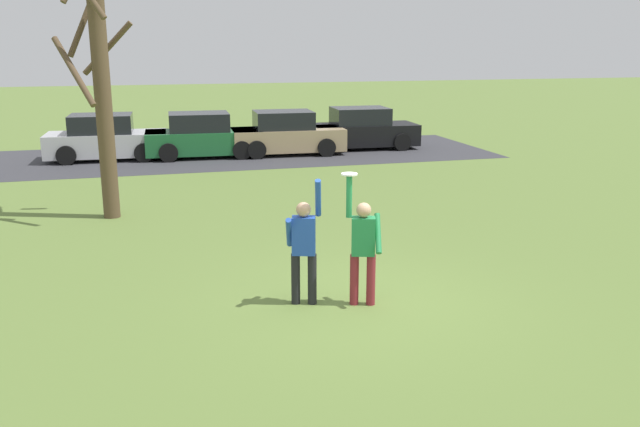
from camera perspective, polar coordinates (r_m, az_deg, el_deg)
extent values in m
plane|color=olive|center=(10.79, 3.39, -7.52)|extent=(120.00, 120.00, 0.00)
cylinder|color=maroon|center=(10.56, 4.35, -5.65)|extent=(0.14, 0.14, 0.82)
cylinder|color=maroon|center=(10.55, 2.93, -5.64)|extent=(0.14, 0.14, 0.82)
cube|color=#238447|center=(10.34, 3.70, -1.94)|extent=(0.41, 0.32, 0.60)
sphere|color=tan|center=(10.23, 3.74, 0.29)|extent=(0.23, 0.23, 0.23)
cylinder|color=#238447|center=(10.33, 4.96, -1.70)|extent=(0.21, 0.48, 0.58)
cylinder|color=#238447|center=(10.17, 2.49, 1.48)|extent=(0.09, 0.09, 0.66)
cylinder|color=black|center=(10.58, -2.08, -5.58)|extent=(0.14, 0.14, 0.82)
cylinder|color=black|center=(10.56, -0.67, -5.60)|extent=(0.14, 0.14, 0.82)
cube|color=#234CB2|center=(10.35, -1.40, -1.89)|extent=(0.41, 0.32, 0.60)
sphere|color=tan|center=(10.24, -1.42, 0.34)|extent=(0.23, 0.23, 0.23)
cylinder|color=#234CB2|center=(10.35, -2.65, -1.62)|extent=(0.21, 0.48, 0.58)
cylinder|color=#234CB2|center=(10.19, -0.16, 1.33)|extent=(0.17, 0.35, 0.65)
cylinder|color=white|center=(10.10, 2.52, 3.37)|extent=(0.25, 0.25, 0.02)
cube|color=#BCBCC1|center=(24.94, -17.66, 5.67)|extent=(4.17, 1.98, 0.80)
cube|color=black|center=(24.87, -18.13, 7.28)|extent=(2.17, 1.73, 0.64)
cylinder|color=black|center=(25.79, -14.64, 5.65)|extent=(0.67, 0.25, 0.66)
cylinder|color=black|center=(23.99, -14.76, 5.02)|extent=(0.67, 0.25, 0.66)
cylinder|color=black|center=(26.01, -20.26, 5.30)|extent=(0.67, 0.25, 0.66)
cylinder|color=black|center=(24.22, -20.79, 4.65)|extent=(0.67, 0.25, 0.66)
cube|color=#1E6633|center=(24.70, -9.85, 6.05)|extent=(4.17, 1.98, 0.80)
cube|color=black|center=(24.60, -10.27, 7.69)|extent=(2.17, 1.73, 0.64)
cylinder|color=black|center=(25.72, -7.10, 5.98)|extent=(0.67, 0.25, 0.66)
cylinder|color=black|center=(23.92, -6.66, 5.37)|extent=(0.67, 0.25, 0.66)
cylinder|color=black|center=(25.60, -12.79, 5.70)|extent=(0.67, 0.25, 0.66)
cylinder|color=black|center=(23.80, -12.78, 5.07)|extent=(0.67, 0.25, 0.66)
cube|color=tan|center=(24.99, -2.77, 6.34)|extent=(4.17, 1.98, 0.80)
cube|color=black|center=(24.87, -3.14, 7.97)|extent=(2.17, 1.73, 0.64)
cylinder|color=black|center=(26.15, -0.35, 6.22)|extent=(0.67, 0.25, 0.66)
cylinder|color=black|center=(24.39, 0.56, 5.63)|extent=(0.67, 0.25, 0.66)
cylinder|color=black|center=(25.73, -5.92, 6.01)|extent=(0.67, 0.25, 0.66)
cylinder|color=black|center=(23.94, -5.40, 5.41)|extent=(0.67, 0.25, 0.66)
cube|color=black|center=(26.37, 3.72, 6.74)|extent=(4.17, 1.98, 0.80)
cube|color=black|center=(26.24, 3.43, 8.29)|extent=(2.17, 1.73, 0.64)
cylinder|color=black|center=(27.63, 5.73, 6.59)|extent=(0.67, 0.25, 0.66)
cylinder|color=black|center=(25.93, 7.00, 6.05)|extent=(0.67, 0.25, 0.66)
cylinder|color=black|center=(26.95, 0.56, 6.46)|extent=(0.67, 0.25, 0.66)
cylinder|color=black|center=(25.19, 1.51, 5.91)|extent=(0.67, 0.25, 0.66)
cube|color=#38383D|center=(25.04, -6.48, 5.02)|extent=(18.30, 6.40, 0.01)
cylinder|color=brown|center=(16.21, -17.97, 9.13)|extent=(0.38, 0.38, 5.47)
cylinder|color=brown|center=(16.60, -19.24, 15.82)|extent=(1.00, 0.62, 1.97)
cylinder|color=brown|center=(15.81, -20.23, 11.29)|extent=(0.94, 1.25, 1.49)
cylinder|color=brown|center=(16.70, -17.64, 13.25)|extent=(1.24, 0.47, 1.24)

